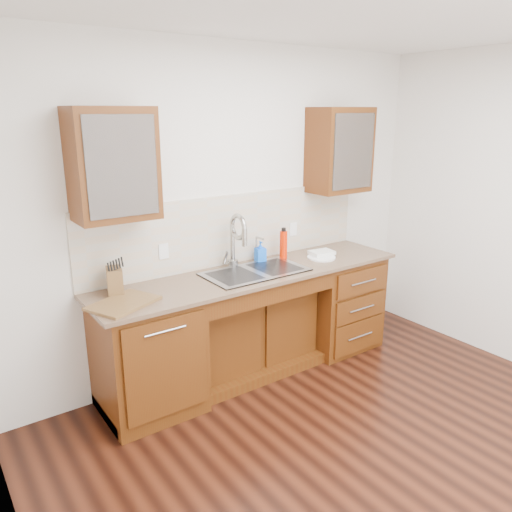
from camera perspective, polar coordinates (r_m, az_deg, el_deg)
ground at (r=3.58m, az=14.15°, el=-22.60°), size 4.00×3.50×0.10m
wall_back at (r=4.25m, az=-3.13°, el=5.13°), size 4.00×0.10×2.70m
base_cabinet_left at (r=3.83m, az=-12.27°, el=-11.00°), size 0.70×0.62×0.88m
base_cabinet_center at (r=4.34m, az=-1.00°, el=-8.50°), size 1.20×0.44×0.70m
base_cabinet_right at (r=4.80m, az=9.05°, el=-5.04°), size 0.70×0.62×0.88m
countertop at (r=4.06m, az=-0.20°, el=-2.02°), size 2.70×0.65×0.03m
backsplash at (r=4.23m, az=-2.66°, el=3.07°), size 2.70×0.02×0.59m
sink at (r=4.07m, az=-0.08°, el=-3.01°), size 0.84×0.46×0.19m
faucet at (r=4.13m, az=-2.72°, el=1.40°), size 0.04×0.04×0.40m
filter_tap at (r=4.30m, az=0.03°, el=0.90°), size 0.02×0.02×0.24m
upper_cabinet_left at (r=3.53m, az=-16.07°, el=10.04°), size 0.55×0.34×0.75m
upper_cabinet_right at (r=4.66m, az=9.50°, el=11.83°), size 0.55×0.34×0.75m
outlet_left at (r=3.94m, az=-10.52°, el=0.53°), size 0.08×0.01×0.12m
outlet_right at (r=4.61m, az=4.26°, el=3.08°), size 0.08×0.01×0.12m
soap_bottle at (r=4.30m, az=0.50°, el=0.51°), size 0.10×0.10×0.18m
water_bottle at (r=4.39m, az=3.15°, el=1.26°), size 0.08×0.08×0.25m
plate at (r=4.46m, az=7.48°, el=-0.16°), size 0.28×0.28×0.01m
dish_towel at (r=4.52m, az=7.51°, el=0.38°), size 0.23×0.18×0.03m
knife_block at (r=3.68m, az=-15.83°, el=-2.78°), size 0.15×0.20×0.19m
cutting_board at (r=3.50m, az=-14.92°, el=-5.24°), size 0.53×0.46×0.02m
cup_left_a at (r=3.50m, az=-17.75°, el=9.02°), size 0.13×0.13×0.10m
cup_left_b at (r=3.56m, az=-14.54°, el=9.42°), size 0.13×0.13×0.10m
cup_right_a at (r=4.56m, az=8.05°, el=11.18°), size 0.15×0.15×0.10m
cup_right_b at (r=4.72m, az=10.15°, el=11.14°), size 0.11×0.11×0.08m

